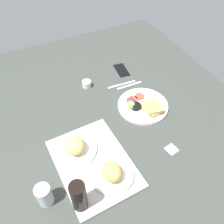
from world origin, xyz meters
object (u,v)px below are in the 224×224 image
at_px(sticky_note, 172,149).
at_px(bread_plate_far, 75,147).
at_px(espresso_cup, 87,84).
at_px(bread_plate_near, 112,173).
at_px(fork, 129,85).
at_px(cell_phone, 122,70).
at_px(plate_with_salad, 143,105).
at_px(soda_bottle, 79,197).
at_px(drinking_glass, 44,195).
at_px(serving_tray, 93,163).
at_px(knife, 122,84).

bearing_deg(sticky_note, bread_plate_far, 66.40).
bearing_deg(espresso_cup, bread_plate_near, 168.06).
bearing_deg(fork, cell_phone, -98.50).
bearing_deg(plate_with_salad, soda_bottle, 125.78).
height_order(plate_with_salad, soda_bottle, soda_bottle).
bearing_deg(drinking_glass, espresso_cup, -35.11).
distance_m(plate_with_salad, fork, 0.21).
height_order(bread_plate_near, plate_with_salad, bread_plate_near).
bearing_deg(drinking_glass, sticky_note, -91.60).
bearing_deg(drinking_glass, fork, -53.48).
xyz_separation_m(fork, cell_phone, (0.16, -0.03, 0.00)).
distance_m(serving_tray, plate_with_salad, 0.46).
height_order(knife, sticky_note, knife).
height_order(bread_plate_near, espresso_cup, bread_plate_near).
xyz_separation_m(soda_bottle, sticky_note, (0.07, -0.51, -0.09)).
bearing_deg(cell_phone, espresso_cup, 106.37).
relative_size(soda_bottle, knife, 0.95).
distance_m(plate_with_salad, drinking_glass, 0.72).
xyz_separation_m(serving_tray, bread_plate_near, (-0.10, -0.05, 0.04)).
height_order(bread_plate_near, sticky_note, bread_plate_near).
bearing_deg(sticky_note, bread_plate_near, 91.68).
height_order(fork, knife, same).
bearing_deg(fork, plate_with_salad, 84.72).
bearing_deg(drinking_glass, soda_bottle, -124.97).
distance_m(espresso_cup, knife, 0.22).
relative_size(plate_with_salad, cell_phone, 2.04).
relative_size(drinking_glass, espresso_cup, 1.97).
bearing_deg(bread_plate_far, soda_bottle, 164.07).
relative_size(drinking_glass, cell_phone, 0.76).
xyz_separation_m(drinking_glass, espresso_cup, (0.62, -0.43, -0.04)).
xyz_separation_m(plate_with_salad, soda_bottle, (-0.39, 0.53, 0.07)).
xyz_separation_m(bread_plate_near, bread_plate_far, (0.20, 0.10, 0.00)).
bearing_deg(sticky_note, espresso_cup, 17.70).
distance_m(bread_plate_far, espresso_cup, 0.50).
bearing_deg(bread_plate_near, soda_bottle, 108.63).
height_order(plate_with_salad, drinking_glass, drinking_glass).
bearing_deg(bread_plate_far, cell_phone, -46.07).
relative_size(cell_phone, sticky_note, 2.57).
bearing_deg(bread_plate_near, fork, -35.79).
bearing_deg(bread_plate_far, drinking_glass, 131.34).
bearing_deg(knife, bread_plate_far, 43.17).
xyz_separation_m(serving_tray, knife, (0.46, -0.39, -0.01)).
height_order(serving_tray, soda_bottle, soda_bottle).
bearing_deg(knife, cell_phone, -113.17).
bearing_deg(bread_plate_near, espresso_cup, -11.94).
xyz_separation_m(espresso_cup, sticky_note, (-0.64, -0.20, -0.02)).
xyz_separation_m(drinking_glass, sticky_note, (-0.02, -0.64, -0.05)).
relative_size(plate_with_salad, soda_bottle, 1.62).
bearing_deg(cell_phone, knife, 158.88).
relative_size(bread_plate_far, sticky_note, 3.66).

